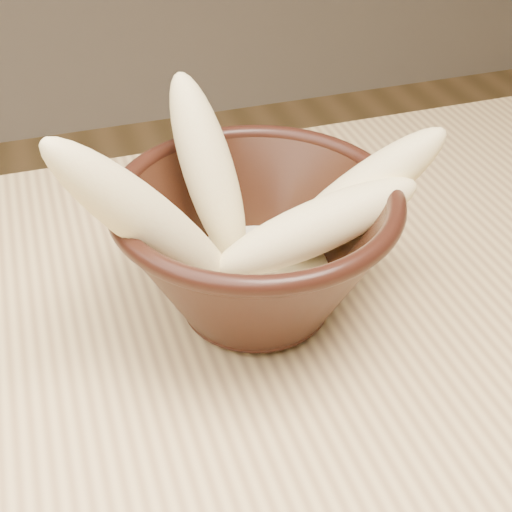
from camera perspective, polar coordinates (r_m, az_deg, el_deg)
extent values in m
cube|color=#DFBD7A|center=(0.55, 10.01, -11.68)|extent=(1.20, 0.80, 0.04)
cylinder|color=black|center=(0.58, 0.00, -4.07)|extent=(0.09, 0.09, 0.01)
cylinder|color=black|center=(0.56, 0.00, -2.39)|extent=(0.09, 0.09, 0.01)
torus|color=black|center=(0.52, 0.00, 4.66)|extent=(0.22, 0.22, 0.01)
cylinder|color=beige|center=(0.56, 0.00, -1.55)|extent=(0.12, 0.12, 0.02)
ellipsoid|color=#EDD18C|center=(0.55, -3.83, 6.91)|extent=(0.07, 0.12, 0.15)
ellipsoid|color=#EDD18C|center=(0.48, -8.68, 2.79)|extent=(0.15, 0.06, 0.17)
ellipsoid|color=#EDD18C|center=(0.55, 8.00, 4.68)|extent=(0.16, 0.05, 0.13)
ellipsoid|color=#EDD18C|center=(0.52, 4.79, 2.30)|extent=(0.17, 0.05, 0.09)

